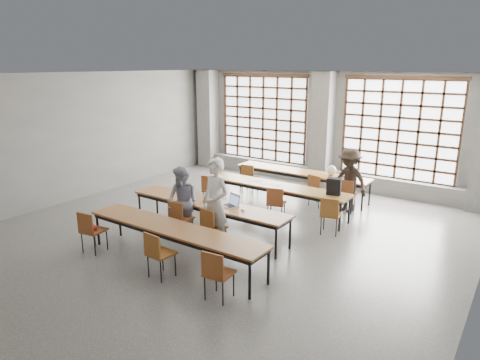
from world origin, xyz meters
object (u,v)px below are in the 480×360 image
(chair_near_right, at_px, (216,270))
(backpack, at_px, (334,186))
(chair_front_right, at_px, (211,224))
(red_pouch, at_px, (94,228))
(desk_row_a, at_px, (301,174))
(chair_mid_right, at_px, (330,212))
(chair_mid_left, at_px, (210,188))
(mouse, at_px, (243,210))
(chair_front_left, at_px, (179,216))
(chair_back_left, at_px, (249,175))
(student_female, at_px, (183,203))
(phone, at_px, (212,205))
(desk_row_b, at_px, (274,187))
(laptop_front, at_px, (232,203))
(green_box, at_px, (209,199))
(desk_row_d, at_px, (174,230))
(plastic_bag, at_px, (332,171))
(chair_near_mid, at_px, (158,251))
(student_back, at_px, (349,180))
(student_male, at_px, (215,204))
(desk_row_c, at_px, (208,205))
(laptop_back, at_px, (348,175))
(chair_back_mid, at_px, (317,187))
(chair_back_right, at_px, (346,192))
(chair_mid_centre, at_px, (276,201))
(chair_near_left, at_px, (90,228))

(chair_near_right, height_order, backpack, backpack)
(chair_front_right, bearing_deg, red_pouch, -142.29)
(desk_row_a, height_order, chair_mid_right, chair_mid_right)
(chair_mid_left, xyz_separation_m, mouse, (2.07, -1.49, 0.21))
(chair_front_left, height_order, chair_front_right, same)
(chair_back_left, distance_m, student_female, 3.68)
(chair_mid_left, xyz_separation_m, phone, (1.30, -1.57, 0.20))
(desk_row_b, relative_size, student_female, 2.51)
(chair_back_left, relative_size, laptop_front, 2.02)
(chair_mid_left, bearing_deg, green_box, -52.54)
(desk_row_d, xyz_separation_m, student_female, (-0.71, 1.04, 0.13))
(laptop_front, xyz_separation_m, plastic_bag, (0.74, 3.68, 0.08))
(desk_row_b, height_order, backpack, backpack)
(student_female, bearing_deg, desk_row_d, -53.46)
(chair_near_mid, bearing_deg, chair_mid_left, 115.27)
(student_back, relative_size, plastic_bag, 5.79)
(green_box, distance_m, plastic_bag, 3.95)
(desk_row_d, xyz_separation_m, phone, (-0.23, 1.44, 0.07))
(chair_mid_left, relative_size, phone, 6.77)
(desk_row_a, relative_size, plastic_bag, 13.99)
(student_male, relative_size, red_pouch, 9.51)
(desk_row_c, height_order, laptop_back, laptop_back)
(chair_back_mid, height_order, student_female, student_female)
(chair_mid_right, distance_m, backpack, 0.81)
(chair_back_right, height_order, laptop_back, laptop_back)
(chair_mid_centre, xyz_separation_m, plastic_bag, (0.42, 2.32, 0.34))
(desk_row_b, relative_size, student_male, 2.10)
(desk_row_b, bearing_deg, chair_mid_left, -158.36)
(chair_near_mid, bearing_deg, chair_front_left, 120.28)
(chair_front_left, bearing_deg, desk_row_a, 80.81)
(chair_back_left, distance_m, mouse, 3.68)
(chair_near_left, distance_m, student_back, 6.34)
(chair_near_mid, distance_m, backpack, 4.57)
(laptop_front, bearing_deg, desk_row_d, -95.67)
(chair_near_left, height_order, laptop_back, laptop_back)
(chair_mid_centre, xyz_separation_m, red_pouch, (-2.18, -3.56, -0.04))
(laptop_front, bearing_deg, chair_back_right, 64.24)
(desk_row_b, height_order, chair_back_left, chair_back_left)
(desk_row_b, height_order, chair_mid_left, chair_mid_left)
(chair_back_mid, relative_size, chair_near_mid, 1.00)
(laptop_front, height_order, mouse, laptop_front)
(chair_front_left, height_order, laptop_back, laptop_back)
(desk_row_b, bearing_deg, backpack, 1.79)
(student_male, distance_m, red_pouch, 2.51)
(desk_row_b, xyz_separation_m, chair_mid_left, (-1.58, -0.63, -0.13))
(chair_near_left, xyz_separation_m, red_pouch, (-0.01, 0.08, -0.04))
(chair_back_mid, height_order, chair_mid_right, same)
(chair_back_right, distance_m, student_male, 3.90)
(chair_near_left, bearing_deg, desk_row_d, 20.41)
(chair_mid_centre, relative_size, laptop_back, 2.43)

